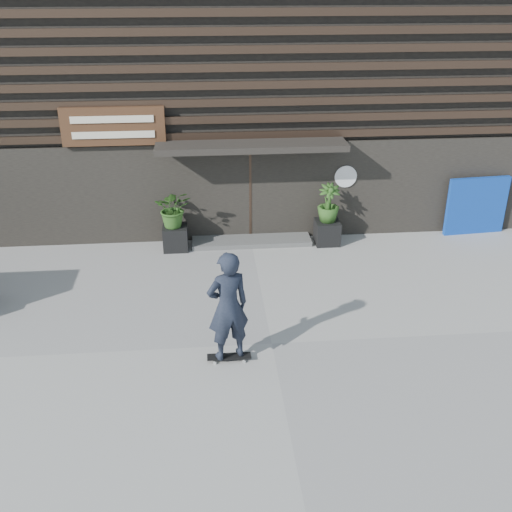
{
  "coord_description": "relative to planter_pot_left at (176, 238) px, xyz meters",
  "views": [
    {
      "loc": [
        -1.14,
        -9.43,
        6.37
      ],
      "look_at": [
        -0.16,
        1.51,
        1.1
      ],
      "focal_mm": 42.55,
      "sensor_mm": 36.0,
      "label": 1
    }
  ],
  "objects": [
    {
      "name": "ground",
      "position": [
        1.9,
        -4.4,
        -0.3
      ],
      "size": [
        80.0,
        80.0,
        0.0
      ],
      "primitive_type": "plane",
      "color": "#9D9B95",
      "rests_on": "ground"
    },
    {
      "name": "entrance_step",
      "position": [
        1.9,
        0.2,
        -0.24
      ],
      "size": [
        3.0,
        0.8,
        0.12
      ],
      "primitive_type": "cube",
      "color": "#4F4F4C",
      "rests_on": "ground"
    },
    {
      "name": "planter_pot_left",
      "position": [
        0.0,
        0.0,
        0.0
      ],
      "size": [
        0.6,
        0.6,
        0.6
      ],
      "primitive_type": "cube",
      "color": "black",
      "rests_on": "ground"
    },
    {
      "name": "bamboo_left",
      "position": [
        0.0,
        0.0,
        0.78
      ],
      "size": [
        0.86,
        0.75,
        0.96
      ],
      "primitive_type": "imported",
      "color": "#2D591E",
      "rests_on": "planter_pot_left"
    },
    {
      "name": "planter_pot_right",
      "position": [
        3.8,
        0.0,
        0.0
      ],
      "size": [
        0.6,
        0.6,
        0.6
      ],
      "primitive_type": "cube",
      "color": "black",
      "rests_on": "ground"
    },
    {
      "name": "bamboo_right",
      "position": [
        3.8,
        0.0,
        0.78
      ],
      "size": [
        0.54,
        0.54,
        0.96
      ],
      "primitive_type": "imported",
      "color": "#2D591E",
      "rests_on": "planter_pot_right"
    },
    {
      "name": "blue_tarp",
      "position": [
        7.76,
        0.3,
        0.46
      ],
      "size": [
        1.63,
        0.26,
        1.52
      ],
      "primitive_type": "cube",
      "rotation": [
        0.0,
        0.0,
        0.09
      ],
      "color": "#0C36A0",
      "rests_on": "ground"
    },
    {
      "name": "building",
      "position": [
        1.9,
        5.56,
        3.69
      ],
      "size": [
        18.0,
        11.0,
        8.0
      ],
      "color": "black",
      "rests_on": "ground"
    },
    {
      "name": "skateboarder",
      "position": [
        1.08,
        -4.86,
        0.81
      ],
      "size": [
        0.85,
        0.68,
        2.13
      ],
      "color": "black",
      "rests_on": "ground"
    }
  ]
}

